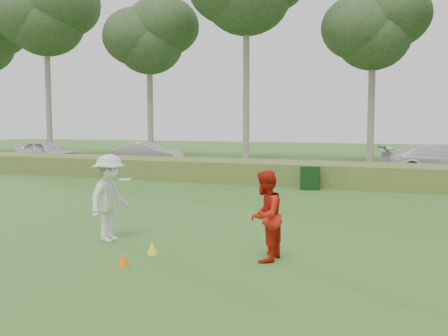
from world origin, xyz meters
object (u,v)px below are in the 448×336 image
at_px(car_right, 438,161).
at_px(car_mid, 148,154).
at_px(cone_orange, 123,260).
at_px(player_red, 265,216).
at_px(car_left, 46,152).
at_px(cone_yellow, 152,248).
at_px(utility_cabinet, 310,178).
at_px(player_white, 110,198).

bearing_deg(car_right, car_mid, 70.89).
distance_m(car_mid, car_right, 15.94).
bearing_deg(car_mid, cone_orange, -155.18).
bearing_deg(player_red, car_mid, -142.31).
bearing_deg(car_left, car_right, -84.30).
relative_size(player_red, car_left, 0.40).
distance_m(cone_orange, car_mid, 21.17).
relative_size(cone_orange, cone_yellow, 0.97).
relative_size(player_red, car_right, 0.32).
bearing_deg(utility_cabinet, cone_yellow, -101.97).
distance_m(cone_orange, cone_yellow, 0.93).
distance_m(utility_cabinet, car_right, 7.94).
height_order(cone_yellow, car_mid, car_mid).
bearing_deg(player_red, player_white, -93.05).
distance_m(cone_orange, car_left, 24.91).
height_order(cone_yellow, utility_cabinet, utility_cabinet).
xyz_separation_m(player_white, car_mid, (-9.00, 16.88, -0.18)).
xyz_separation_m(player_red, utility_cabinet, (-1.37, 10.35, -0.39)).
xyz_separation_m(player_white, player_red, (3.60, -0.28, -0.10)).
bearing_deg(player_white, car_mid, 28.26).
height_order(utility_cabinet, car_left, car_left).
height_order(player_white, car_mid, player_white).
bearing_deg(utility_cabinet, car_left, 153.82).
bearing_deg(utility_cabinet, car_mid, 141.15).
bearing_deg(cone_yellow, car_mid, 120.73).
distance_m(cone_yellow, car_right, 17.99).
bearing_deg(cone_orange, car_left, 134.42).
xyz_separation_m(car_left, car_right, (23.01, 0.24, 0.04)).
xyz_separation_m(player_red, car_mid, (-12.60, 17.16, -0.09)).
bearing_deg(utility_cabinet, car_right, 46.00).
relative_size(cone_yellow, car_left, 0.06).
relative_size(cone_yellow, car_right, 0.05).
height_order(player_white, player_red, player_white).
bearing_deg(cone_yellow, utility_cabinet, 85.66).
bearing_deg(car_mid, player_white, -156.42).
height_order(utility_cabinet, car_mid, car_mid).
xyz_separation_m(cone_orange, car_left, (-17.43, 17.79, 0.66)).
bearing_deg(player_white, car_right, -22.64).
height_order(player_red, utility_cabinet, player_red).
xyz_separation_m(player_white, utility_cabinet, (2.23, 10.07, -0.49)).
height_order(car_left, car_right, car_right).
xyz_separation_m(cone_orange, cone_yellow, (0.06, 0.92, 0.00)).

